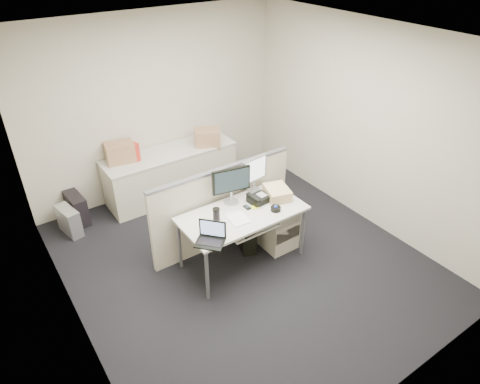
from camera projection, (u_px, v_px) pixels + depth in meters
floor at (242, 260)px, 5.45m from camera, size 4.00×4.50×0.01m
ceiling at (243, 40)px, 4.01m from camera, size 4.00×4.50×0.01m
wall_back at (156, 106)px, 6.30m from camera, size 4.00×0.02×2.70m
wall_front at (417, 286)px, 3.16m from camera, size 4.00×0.02×2.70m
wall_left at (57, 228)px, 3.77m from camera, size 0.02×4.50×2.70m
wall_right at (366, 126)px, 5.69m from camera, size 0.02×4.50×2.70m
desk at (243, 217)px, 5.09m from camera, size 1.50×0.75×0.73m
keyboard_tray at (251, 227)px, 4.99m from camera, size 0.62×0.32×0.02m
drawer_pedestal at (275, 223)px, 5.57m from camera, size 0.40×0.55×0.65m
cubicle_partition at (223, 208)px, 5.46m from camera, size 2.00×0.06×1.10m
back_counter at (171, 174)px, 6.60m from camera, size 2.00×0.60×0.72m
monitor_main at (231, 186)px, 5.12m from camera, size 0.50×0.27×0.47m
monitor_small at (254, 175)px, 5.35m from camera, size 0.40×0.24×0.46m
laptop at (210, 235)px, 4.50m from camera, size 0.37×0.37×0.23m
trackball at (276, 209)px, 5.08m from camera, size 0.15×0.15×0.05m
desk_phone at (259, 199)px, 5.24m from camera, size 0.26×0.22×0.08m
paper_stack at (238, 219)px, 4.94m from camera, size 0.24×0.29×0.01m
sticky_pad at (255, 207)px, 5.14m from camera, size 0.08×0.08×0.01m
travel_mug at (216, 216)px, 4.86m from camera, size 0.10×0.10×0.17m
banana at (257, 200)px, 5.25m from camera, size 0.17×0.13×0.04m
cellphone at (247, 207)px, 5.14m from camera, size 0.06×0.10×0.01m
manila_folders at (277, 193)px, 5.31m from camera, size 0.36×0.41×0.13m
keyboard at (257, 226)px, 4.97m from camera, size 0.51×0.23×0.03m
pc_tower_desk at (246, 234)px, 5.57m from camera, size 0.32×0.46×0.40m
pc_tower_spare_dark at (77, 208)px, 6.05m from camera, size 0.22×0.47×0.43m
pc_tower_spare_silver at (69, 221)px, 5.83m from camera, size 0.24×0.44×0.39m
cardboard_box_left at (120, 153)px, 6.08m from camera, size 0.44×0.36×0.29m
cardboard_box_right at (207, 138)px, 6.54m from camera, size 0.46×0.42×0.27m
red_binder at (131, 151)px, 6.14m from camera, size 0.18×0.32×0.29m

